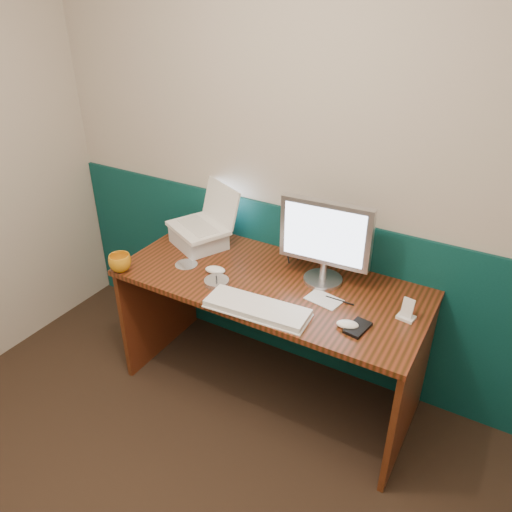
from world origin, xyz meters
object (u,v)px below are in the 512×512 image
Objects in this scene: laptop at (197,207)px; mug at (120,263)px; keyboard at (257,309)px; camcorder at (292,245)px; desk at (270,338)px; monitor at (326,241)px.

laptop reaches higher than mug.
keyboard is 2.56× the size of camcorder.
keyboard is 0.52m from camcorder.
laptop is at bearing 166.55° from desk.
mug is (-0.97, -0.44, -0.18)m from monitor.
monitor is 3.89× the size of mug.
mug is (-0.81, -0.04, 0.03)m from keyboard.
mug reaches higher than desk.
monitor is 2.39× the size of camcorder.
mug is at bearing -159.34° from monitor.
monitor reaches higher than keyboard.
camcorder is (-0.08, 0.51, 0.08)m from keyboard.
keyboard reaches higher than desk.
keyboard is at bearing -83.18° from camcorder.
mug is (-0.74, -0.31, 0.42)m from desk.
monitor is 0.93× the size of keyboard.
monitor reaches higher than desk.
monitor is at bearing -27.03° from camcorder.
keyboard is at bearing -6.77° from laptop.
laptop is 2.82× the size of mug.
desk is 0.53m from camcorder.
laptop is 0.72× the size of monitor.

